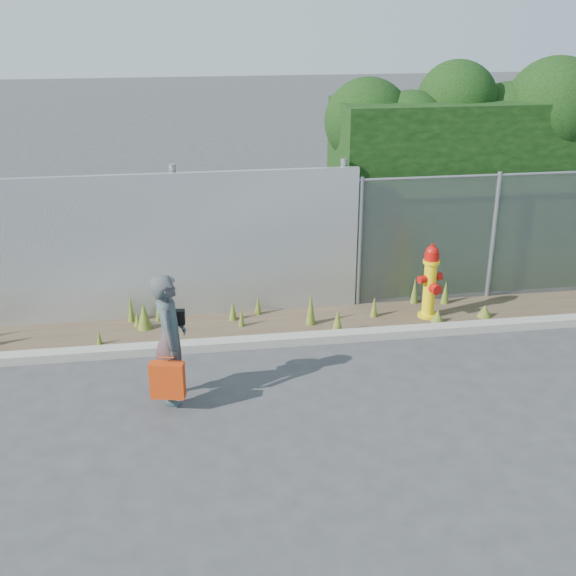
{
  "coord_description": "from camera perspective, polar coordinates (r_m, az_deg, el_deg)",
  "views": [
    {
      "loc": [
        -1.62,
        -7.15,
        4.46
      ],
      "look_at": [
        -0.3,
        1.4,
        1.0
      ],
      "focal_mm": 45.0,
      "sensor_mm": 36.0,
      "label": 1
    }
  ],
  "objects": [
    {
      "name": "curb",
      "position": [
        10.11,
        1.34,
        -4.02
      ],
      "size": [
        16.0,
        0.22,
        0.12
      ],
      "primitive_type": "cube",
      "color": "gray",
      "rests_on": "ground"
    },
    {
      "name": "chainlink_fence",
      "position": [
        12.22,
        20.41,
        4.1
      ],
      "size": [
        6.5,
        0.07,
        2.05
      ],
      "color": "gray",
      "rests_on": "ground"
    },
    {
      "name": "red_tote_bag",
      "position": [
        8.44,
        -9.51,
        -7.19
      ],
      "size": [
        0.39,
        0.15,
        0.52
      ],
      "rotation": [
        0.0,
        0.0,
        -0.21
      ],
      "color": "red"
    },
    {
      "name": "ground",
      "position": [
        8.59,
        3.46,
        -9.55
      ],
      "size": [
        80.0,
        80.0,
        0.0
      ],
      "primitive_type": "plane",
      "color": "#353537",
      "rests_on": "ground"
    },
    {
      "name": "fire_hydrant",
      "position": [
        10.89,
        11.15,
        0.42
      ],
      "size": [
        0.39,
        0.35,
        1.17
      ],
      "rotation": [
        0.0,
        0.0,
        0.28
      ],
      "color": "yellow",
      "rests_on": "ground"
    },
    {
      "name": "hedge",
      "position": [
        12.97,
        19.6,
        9.54
      ],
      "size": [
        7.46,
        2.07,
        3.67
      ],
      "color": "black",
      "rests_on": "ground"
    },
    {
      "name": "corrugated_fence",
      "position": [
        10.83,
        -16.97,
        2.74
      ],
      "size": [
        8.5,
        0.21,
        2.3
      ],
      "color": "#A4A7AB",
      "rests_on": "ground"
    },
    {
      "name": "black_shoulder_bag",
      "position": [
        8.54,
        -8.92,
        -2.29
      ],
      "size": [
        0.23,
        0.1,
        0.17
      ],
      "rotation": [
        0.0,
        0.0,
        -0.08
      ],
      "color": "black"
    },
    {
      "name": "weed_strip",
      "position": [
        10.6,
        -0.52,
        -2.49
      ],
      "size": [
        16.0,
        1.32,
        0.53
      ],
      "color": "#443527",
      "rests_on": "ground"
    },
    {
      "name": "woman",
      "position": [
        8.52,
        -9.3,
        -3.98
      ],
      "size": [
        0.44,
        0.62,
        1.59
      ],
      "primitive_type": "imported",
      "rotation": [
        0.0,
        0.0,
        1.47
      ],
      "color": "#0F6564",
      "rests_on": "ground"
    }
  ]
}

